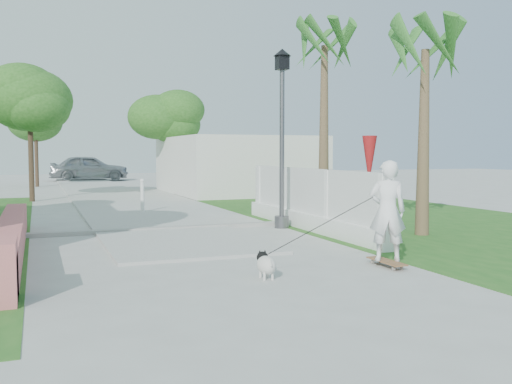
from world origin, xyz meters
name	(u,v)px	position (x,y,z in m)	size (l,w,h in m)	color
ground	(250,285)	(0.00, 0.00, 0.00)	(90.00, 90.00, 0.00)	#B7B7B2
path_strip	(101,192)	(0.00, 20.00, 0.03)	(3.20, 36.00, 0.06)	#B7B7B2
curb	(163,229)	(0.00, 6.00, 0.05)	(6.50, 0.25, 0.10)	#999993
grass_right	(368,212)	(7.00, 8.00, 0.01)	(8.00, 20.00, 0.01)	#245A1C
pink_wall	(10,240)	(-3.30, 3.55, 0.31)	(0.45, 8.20, 0.80)	#D36D6C
lattice_fence	(308,207)	(3.40, 5.00, 0.54)	(0.35, 7.00, 1.50)	white
building_right	(236,165)	(6.00, 18.00, 1.30)	(6.00, 8.00, 2.60)	silver
street_lamp	(282,131)	(2.90, 5.50, 2.43)	(0.44, 0.44, 4.44)	#59595E
bollard	(142,195)	(0.20, 10.00, 0.58)	(0.14, 0.14, 1.09)	white
patio_umbrella	(369,161)	(4.80, 4.50, 1.69)	(0.36, 0.36, 2.30)	#59595E
tree_path_left	(30,102)	(-2.98, 15.98, 3.82)	(3.40, 3.40, 5.23)	#4C3826
tree_path_right	(168,119)	(3.22, 19.98, 3.49)	(3.00, 3.00, 4.79)	#4C3826
tree_path_far	(36,117)	(-2.78, 25.98, 3.82)	(3.20, 3.20, 5.17)	#4C3826
palm_far	(325,57)	(4.60, 6.50, 4.48)	(1.80, 1.80, 5.30)	brown
palm_near	(425,61)	(5.40, 3.20, 3.95)	(1.80, 1.80, 4.70)	brown
skateboarder	(378,213)	(2.39, 0.41, 0.90)	(2.56, 0.89, 1.76)	brown
dog	(266,264)	(0.37, 0.32, 0.22)	(0.30, 0.59, 0.41)	silver
parked_car	(89,168)	(0.49, 31.96, 0.86)	(2.03, 5.05, 1.72)	#989B9F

